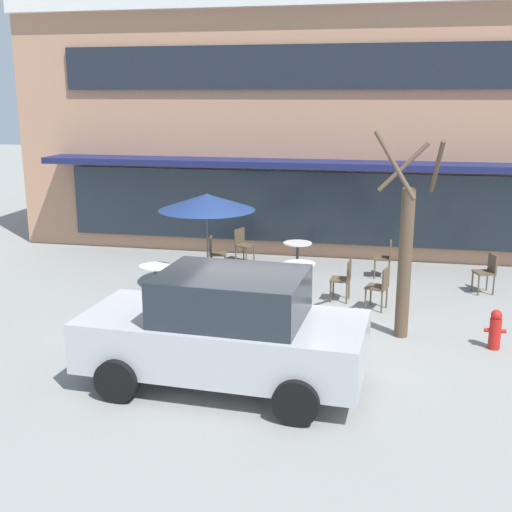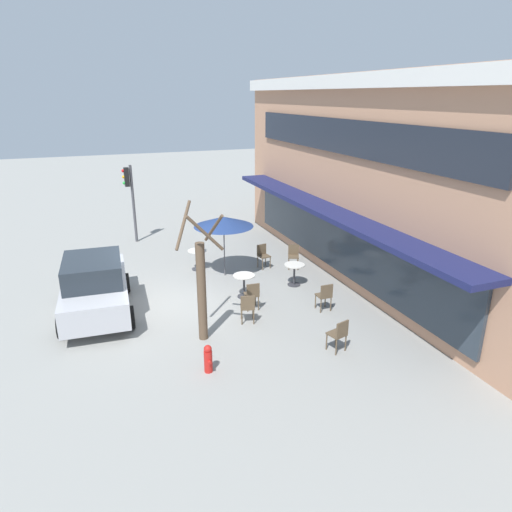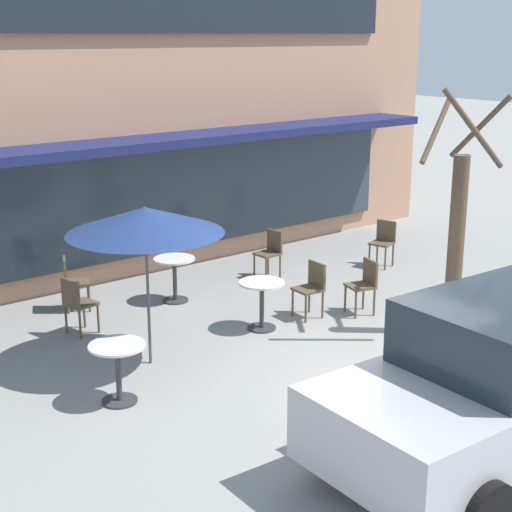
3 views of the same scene
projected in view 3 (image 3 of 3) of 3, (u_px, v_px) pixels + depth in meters
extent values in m
plane|color=gray|center=(358.00, 388.00, 10.06)|extent=(80.00, 80.00, 0.00)
cube|color=tan|center=(19.00, 80.00, 16.57)|extent=(16.31, 8.00, 6.86)
cube|color=#191E4C|center=(131.00, 145.00, 13.42)|extent=(13.86, 1.10, 0.16)
cube|color=#2D3842|center=(120.00, 208.00, 14.11)|extent=(13.05, 0.10, 1.90)
cylinder|color=#333338|center=(262.00, 328.00, 12.07)|extent=(0.44, 0.44, 0.03)
cylinder|color=#333338|center=(262.00, 305.00, 11.97)|extent=(0.07, 0.07, 0.70)
cylinder|color=silver|center=(262.00, 283.00, 11.87)|extent=(0.70, 0.70, 0.03)
cylinder|color=#333338|center=(120.00, 401.00, 9.67)|extent=(0.44, 0.44, 0.03)
cylinder|color=#333338|center=(118.00, 374.00, 9.57)|extent=(0.07, 0.07, 0.70)
cylinder|color=silver|center=(117.00, 346.00, 9.47)|extent=(0.70, 0.70, 0.03)
cylinder|color=#333338|center=(175.00, 300.00, 13.32)|extent=(0.44, 0.44, 0.03)
cylinder|color=#333338|center=(175.00, 280.00, 13.22)|extent=(0.07, 0.07, 0.70)
cylinder|color=silver|center=(174.00, 259.00, 13.12)|extent=(0.70, 0.70, 0.03)
cylinder|color=#4C4C51|center=(148.00, 287.00, 10.52)|extent=(0.04, 0.04, 2.20)
cone|color=navy|center=(145.00, 220.00, 10.27)|extent=(2.10, 2.10, 0.35)
cylinder|color=brown|center=(88.00, 292.00, 13.07)|extent=(0.04, 0.04, 0.45)
cylinder|color=brown|center=(89.00, 299.00, 12.75)|extent=(0.04, 0.04, 0.45)
cylinder|color=brown|center=(67.00, 294.00, 12.98)|extent=(0.04, 0.04, 0.45)
cylinder|color=brown|center=(68.00, 300.00, 12.67)|extent=(0.04, 0.04, 0.45)
cube|color=brown|center=(77.00, 282.00, 12.80)|extent=(0.53, 0.53, 0.04)
cube|color=brown|center=(65.00, 270.00, 12.69)|extent=(0.20, 0.38, 0.40)
cylinder|color=brown|center=(84.00, 314.00, 12.07)|extent=(0.04, 0.04, 0.45)
cylinder|color=brown|center=(98.00, 319.00, 11.86)|extent=(0.04, 0.04, 0.45)
cylinder|color=brown|center=(66.00, 320.00, 11.82)|extent=(0.04, 0.04, 0.45)
cylinder|color=brown|center=(80.00, 325.00, 11.61)|extent=(0.04, 0.04, 0.45)
cube|color=brown|center=(81.00, 304.00, 11.77)|extent=(0.47, 0.47, 0.04)
cube|color=brown|center=(70.00, 293.00, 11.58)|extent=(0.11, 0.40, 0.40)
cylinder|color=brown|center=(266.00, 270.00, 14.29)|extent=(0.04, 0.04, 0.45)
cylinder|color=brown|center=(254.00, 266.00, 14.54)|extent=(0.04, 0.04, 0.45)
cylinder|color=brown|center=(280.00, 267.00, 14.50)|extent=(0.04, 0.04, 0.45)
cylinder|color=brown|center=(268.00, 263.00, 14.75)|extent=(0.04, 0.04, 0.45)
cube|color=brown|center=(267.00, 254.00, 14.45)|extent=(0.40, 0.40, 0.04)
cube|color=brown|center=(275.00, 241.00, 14.50)|extent=(0.04, 0.40, 0.40)
cylinder|color=brown|center=(385.00, 259.00, 15.01)|extent=(0.04, 0.04, 0.45)
cylinder|color=brown|center=(369.00, 256.00, 15.20)|extent=(0.04, 0.04, 0.45)
cylinder|color=brown|center=(393.00, 255.00, 15.28)|extent=(0.04, 0.04, 0.45)
cylinder|color=brown|center=(377.00, 252.00, 15.47)|extent=(0.04, 0.04, 0.45)
cube|color=brown|center=(382.00, 243.00, 15.17)|extent=(0.49, 0.49, 0.04)
cube|color=brown|center=(386.00, 230.00, 15.26)|extent=(0.15, 0.40, 0.40)
cylinder|color=brown|center=(356.00, 305.00, 12.45)|extent=(0.04, 0.04, 0.45)
cylinder|color=brown|center=(345.00, 299.00, 12.75)|extent=(0.04, 0.04, 0.45)
cylinder|color=brown|center=(374.00, 302.00, 12.58)|extent=(0.04, 0.04, 0.45)
cylinder|color=brown|center=(363.00, 296.00, 12.88)|extent=(0.04, 0.04, 0.45)
cube|color=brown|center=(360.00, 286.00, 12.60)|extent=(0.50, 0.50, 0.04)
cube|color=brown|center=(370.00, 272.00, 12.61)|extent=(0.15, 0.40, 0.40)
cylinder|color=brown|center=(306.00, 309.00, 12.27)|extent=(0.04, 0.04, 0.45)
cylinder|color=brown|center=(293.00, 303.00, 12.54)|extent=(0.04, 0.04, 0.45)
cylinder|color=brown|center=(323.00, 305.00, 12.46)|extent=(0.04, 0.04, 0.45)
cylinder|color=brown|center=(309.00, 299.00, 12.73)|extent=(0.04, 0.04, 0.45)
cube|color=brown|center=(308.00, 289.00, 12.44)|extent=(0.43, 0.43, 0.04)
cube|color=brown|center=(317.00, 274.00, 12.47)|extent=(0.07, 0.40, 0.40)
cube|color=#B7B7BC|center=(497.00, 398.00, 8.21)|extent=(4.29, 2.03, 0.76)
cube|color=#232B33|center=(512.00, 331.00, 8.10)|extent=(2.19, 1.71, 0.68)
cylinder|color=black|center=(346.00, 432.00, 8.27)|extent=(0.65, 0.25, 0.64)
cylinder|color=black|center=(501.00, 372.00, 9.75)|extent=(0.65, 0.25, 0.64)
cylinder|color=brown|center=(456.00, 246.00, 11.58)|extent=(0.24, 0.24, 2.71)
cylinder|color=brown|center=(480.00, 127.00, 11.41)|extent=(0.17, 0.95, 0.99)
cylinder|color=brown|center=(436.00, 131.00, 11.36)|extent=(0.90, 0.31, 0.89)
cylinder|color=brown|center=(473.00, 128.00, 10.68)|extent=(0.77, 0.63, 1.10)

